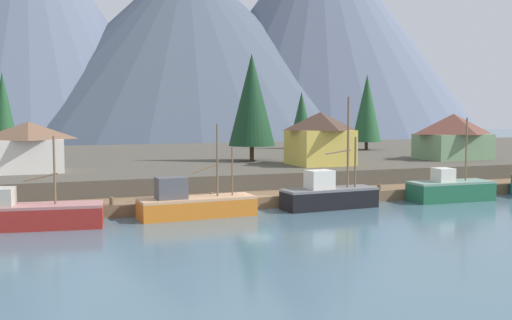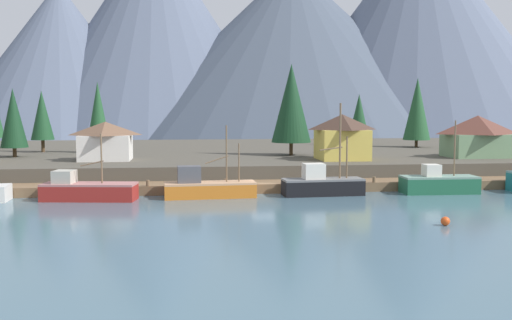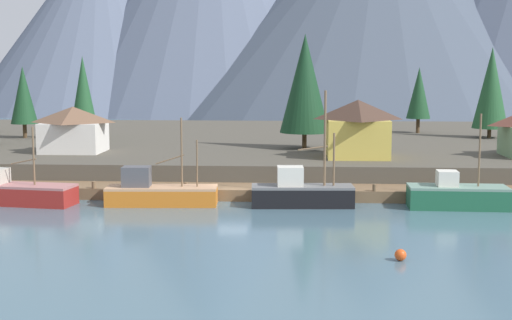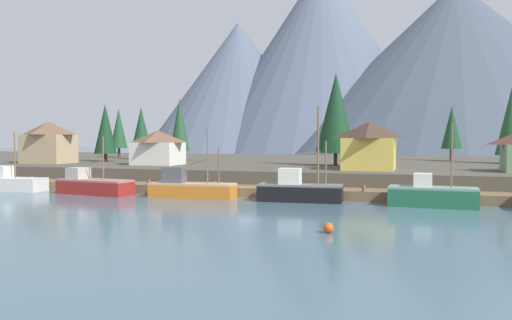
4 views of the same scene
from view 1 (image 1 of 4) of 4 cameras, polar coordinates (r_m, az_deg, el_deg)
The scene contains 17 objects.
ground_plane at distance 68.90m, azimuth -5.73°, elevation -2.63°, with size 400.00×400.00×1.00m, color #476675.
dock at distance 51.71m, azimuth -0.63°, elevation -3.89°, with size 80.00×4.00×1.60m.
shoreline_bank at distance 80.32m, azimuth -7.93°, elevation -0.37°, with size 400.00×56.00×2.50m, color #4C473D.
mountain_central_peak at distance 186.29m, azimuth -21.09°, elevation 12.39°, with size 89.67×89.67×68.78m, color slate.
mountain_east_peak at distance 184.28m, azimuth -6.55°, elevation 10.82°, with size 119.71×119.71×56.45m, color #475160.
mountain_far_ridge at distance 194.57m, azimuth 6.06°, elevation 12.49°, with size 102.99×102.99×69.91m, color slate.
fishing_boat_red at distance 44.54m, azimuth -20.71°, elevation -4.92°, with size 9.33×4.05×6.50m.
fishing_boat_orange at distance 46.35m, azimuth -6.01°, elevation -4.28°, with size 9.23×3.22×7.25m.
fishing_boat_black at distance 50.64m, azimuth 7.00°, elevation -3.39°, with size 8.45×3.04×9.48m.
fishing_boat_green at distance 57.49m, azimuth 18.24°, elevation -2.73°, with size 7.96×3.11×7.67m.
house_white at distance 59.91m, azimuth -21.09°, elevation 1.24°, with size 6.46×5.51×4.79m.
house_yellow at distance 64.14m, azimuth 6.19°, elevation 2.13°, with size 6.25×6.20×5.70m.
house_green at distance 75.61m, azimuth 18.49°, elevation 2.22°, with size 8.30×6.04×5.50m.
conifer_mid_left at distance 91.28m, azimuth 10.65°, elevation 4.95°, with size 4.42×4.42×11.45m.
conifer_mid_right at distance 72.43m, azimuth -23.22°, elevation 4.43°, with size 3.19×3.19×10.27m.
conifer_back_left at distance 93.21m, azimuth 4.42°, elevation 4.46°, with size 3.24×3.24×8.94m.
conifer_back_right at distance 68.76m, azimuth -0.41°, elevation 5.83°, with size 5.42×5.42×12.47m.
Camera 1 is at (-17.40, -46.11, 8.13)m, focal length 41.43 mm.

